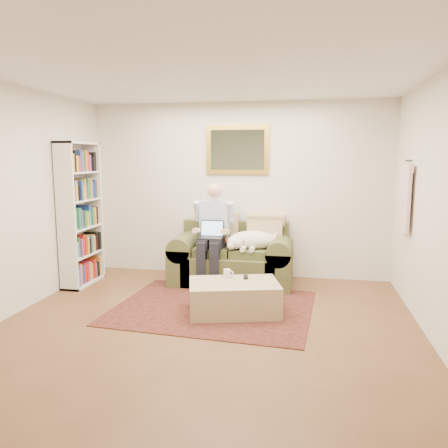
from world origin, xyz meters
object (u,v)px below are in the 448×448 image
(laptop, at_px, (211,233))
(coffee_mug, at_px, (227,273))
(seated_man, at_px, (212,235))
(sofa, at_px, (232,263))
(sleeping_dog, at_px, (253,240))
(ottoman, at_px, (234,298))
(bookshelf, at_px, (80,214))

(laptop, xyz_separation_m, coffee_mug, (0.38, -0.83, -0.33))
(seated_man, relative_size, laptop, 4.33)
(sofa, bearing_deg, sleeping_dog, -15.74)
(sofa, distance_m, coffee_mug, 1.07)
(seated_man, xyz_separation_m, laptop, (-0.00, -0.07, 0.03))
(ottoman, xyz_separation_m, coffee_mug, (-0.12, 0.18, 0.23))
(sleeping_dog, relative_size, bookshelf, 0.35)
(laptop, bearing_deg, ottoman, -64.22)
(sleeping_dog, xyz_separation_m, bookshelf, (-2.40, -0.35, 0.35))
(sleeping_dog, bearing_deg, laptop, -166.36)
(sofa, distance_m, laptop, 0.57)
(laptop, relative_size, sleeping_dog, 0.47)
(laptop, bearing_deg, sleeping_dog, 13.64)
(sofa, xyz_separation_m, sleeping_dog, (0.31, -0.09, 0.36))
(seated_man, relative_size, coffee_mug, 14.33)
(laptop, relative_size, coffee_mug, 3.31)
(bookshelf, bearing_deg, laptop, 6.61)
(seated_man, relative_size, sleeping_dog, 2.04)
(sleeping_dog, bearing_deg, seated_man, -172.87)
(sleeping_dog, xyz_separation_m, coffee_mug, (-0.19, -0.97, -0.23))
(sleeping_dog, relative_size, coffee_mug, 7.01)
(seated_man, height_order, sleeping_dog, seated_man)
(ottoman, bearing_deg, laptop, 115.78)
(sofa, relative_size, laptop, 5.15)
(laptop, bearing_deg, seated_man, 90.00)
(laptop, distance_m, bookshelf, 1.87)
(sleeping_dog, relative_size, ottoman, 0.69)
(sofa, distance_m, bookshelf, 2.25)
(sofa, height_order, seated_man, seated_man)
(seated_man, bearing_deg, coffee_mug, -67.35)
(ottoman, distance_m, coffee_mug, 0.32)
(seated_man, distance_m, coffee_mug, 1.02)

